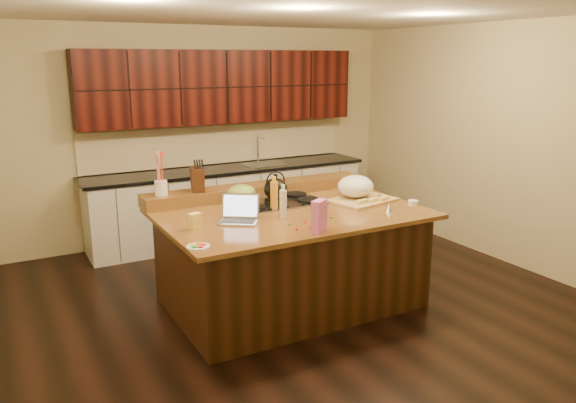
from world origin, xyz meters
TOP-DOWN VIEW (x-y plane):
  - room at (0.00, 0.00)m, footprint 5.52×5.02m
  - island at (0.00, 0.00)m, footprint 2.40×1.60m
  - back_ledge at (0.00, 0.70)m, footprint 2.40×0.30m
  - cooktop at (0.00, 0.30)m, footprint 0.92×0.52m
  - back_counter at (0.30, 2.23)m, footprint 3.70×0.66m
  - kettle at (0.00, 0.30)m, footprint 0.30×0.30m
  - green_bowl at (-0.30, 0.43)m, footprint 0.35×0.35m
  - laptop at (-0.55, -0.08)m, footprint 0.42×0.40m
  - oil_bottle at (-0.12, 0.11)m, footprint 0.07×0.07m
  - vinegar_bottle at (-0.17, -0.16)m, footprint 0.08×0.08m
  - wooden_tray at (0.78, 0.04)m, footprint 0.69×0.56m
  - ramekin_a at (1.15, -0.37)m, footprint 0.13×0.13m
  - ramekin_b at (0.89, 0.24)m, footprint 0.11×0.11m
  - ramekin_c at (1.00, 0.41)m, footprint 0.12×0.12m
  - strainer_bowl at (0.96, 0.26)m, footprint 0.27×0.27m
  - kitchen_timer at (0.80, -0.45)m, footprint 0.09×0.09m
  - pink_bag at (-0.11, -0.68)m, footprint 0.16×0.14m
  - candy_plate at (-1.11, -0.57)m, footprint 0.24×0.24m
  - package_box at (-0.97, -0.12)m, footprint 0.11×0.09m
  - utensil_crock at (-1.01, 0.70)m, footprint 0.16×0.16m
  - knife_block at (-0.65, 0.70)m, footprint 0.15×0.21m
  - gumdrop_0 at (0.10, -0.44)m, footprint 0.02×0.02m
  - gumdrop_1 at (0.08, -0.48)m, footprint 0.02×0.02m
  - gumdrop_2 at (-0.08, -0.40)m, footprint 0.02×0.02m
  - gumdrop_3 at (-0.06, -0.49)m, footprint 0.02×0.02m
  - gumdrop_4 at (-0.02, -0.59)m, footprint 0.02×0.02m
  - gumdrop_5 at (-0.24, -0.40)m, footprint 0.02×0.02m
  - gumdrop_6 at (-0.01, -0.61)m, footprint 0.02×0.02m
  - gumdrop_7 at (-0.01, -0.40)m, footprint 0.02×0.02m
  - gumdrop_8 at (-0.25, -0.55)m, footprint 0.02×0.02m
  - gumdrop_9 at (0.08, -0.48)m, footprint 0.02×0.02m
  - gumdrop_10 at (-0.12, -0.55)m, footprint 0.02×0.02m
  - gumdrop_11 at (0.20, -0.39)m, footprint 0.02×0.02m

SIDE VIEW (x-z plane):
  - island at x=0.00m, z-range 0.00..0.92m
  - candy_plate at x=-1.11m, z-range 0.92..0.93m
  - gumdrop_0 at x=0.10m, z-range 0.92..0.94m
  - gumdrop_1 at x=0.08m, z-range 0.92..0.94m
  - gumdrop_2 at x=-0.08m, z-range 0.92..0.94m
  - gumdrop_3 at x=-0.06m, z-range 0.92..0.94m
  - gumdrop_4 at x=-0.02m, z-range 0.92..0.94m
  - gumdrop_5 at x=-0.24m, z-range 0.92..0.94m
  - gumdrop_6 at x=-0.01m, z-range 0.92..0.94m
  - gumdrop_7 at x=-0.01m, z-range 0.92..0.94m
  - gumdrop_8 at x=-0.25m, z-range 0.92..0.94m
  - gumdrop_9 at x=0.08m, z-range 0.92..0.94m
  - gumdrop_10 at x=-0.12m, z-range 0.92..0.94m
  - gumdrop_11 at x=0.20m, z-range 0.92..0.94m
  - cooktop at x=0.00m, z-range 0.91..0.96m
  - ramekin_a at x=1.15m, z-range 0.92..0.96m
  - ramekin_b at x=0.89m, z-range 0.92..0.96m
  - ramekin_c at x=1.00m, z-range 0.92..0.96m
  - kitchen_timer at x=0.80m, z-range 0.92..0.99m
  - strainer_bowl at x=0.96m, z-range 0.92..1.01m
  - back_ledge at x=0.00m, z-range 0.92..1.04m
  - laptop at x=-0.55m, z-range 0.87..1.10m
  - back_counter at x=0.30m, z-range -0.22..2.18m
  - package_box at x=-0.97m, z-range 0.92..1.06m
  - wooden_tray at x=0.78m, z-range 0.91..1.16m
  - green_bowl at x=-0.30m, z-range 0.97..1.12m
  - vinegar_bottle at x=-0.17m, z-range 0.92..1.17m
  - pink_bag at x=-0.11m, z-range 0.92..1.19m
  - oil_bottle at x=-0.12m, z-range 0.92..1.19m
  - kettle at x=0.00m, z-range 0.97..1.17m
  - utensil_crock at x=-1.01m, z-range 1.04..1.18m
  - knife_block at x=-0.65m, z-range 1.04..1.27m
  - room at x=0.00m, z-range -0.01..2.71m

